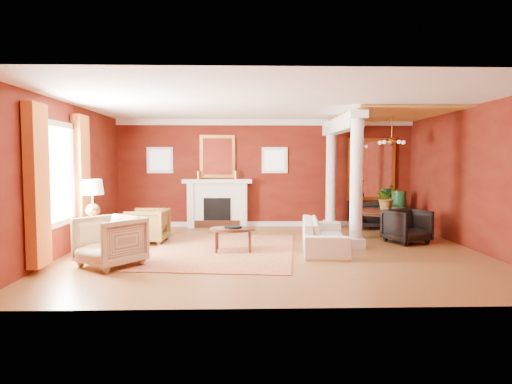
{
  "coord_description": "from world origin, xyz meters",
  "views": [
    {
      "loc": [
        -0.62,
        -8.91,
        1.8
      ],
      "look_at": [
        -0.35,
        0.37,
        1.15
      ],
      "focal_mm": 32.0,
      "sensor_mm": 36.0,
      "label": 1
    }
  ],
  "objects_px": {
    "armchair_leopard": "(148,224)",
    "coffee_table": "(233,230)",
    "sofa": "(324,229)",
    "side_table": "(93,204)",
    "dining_table": "(384,215)",
    "armchair_stripe": "(110,239)"
  },
  "relations": [
    {
      "from": "sofa",
      "to": "dining_table",
      "type": "relative_size",
      "value": 1.24
    },
    {
      "from": "armchair_leopard",
      "to": "coffee_table",
      "type": "relative_size",
      "value": 0.89
    },
    {
      "from": "sofa",
      "to": "armchair_leopard",
      "type": "bearing_deg",
      "value": 82.86
    },
    {
      "from": "coffee_table",
      "to": "dining_table",
      "type": "height_order",
      "value": "dining_table"
    },
    {
      "from": "armchair_leopard",
      "to": "dining_table",
      "type": "relative_size",
      "value": 0.48
    },
    {
      "from": "coffee_table",
      "to": "dining_table",
      "type": "xyz_separation_m",
      "value": [
        3.6,
        1.97,
        0.05
      ]
    },
    {
      "from": "armchair_stripe",
      "to": "sofa",
      "type": "bearing_deg",
      "value": 57.64
    },
    {
      "from": "armchair_stripe",
      "to": "side_table",
      "type": "height_order",
      "value": "side_table"
    },
    {
      "from": "coffee_table",
      "to": "dining_table",
      "type": "bearing_deg",
      "value": 28.63
    },
    {
      "from": "sofa",
      "to": "side_table",
      "type": "distance_m",
      "value": 4.55
    },
    {
      "from": "armchair_stripe",
      "to": "dining_table",
      "type": "distance_m",
      "value": 6.49
    },
    {
      "from": "coffee_table",
      "to": "side_table",
      "type": "height_order",
      "value": "side_table"
    },
    {
      "from": "sofa",
      "to": "side_table",
      "type": "xyz_separation_m",
      "value": [
        -4.51,
        -0.18,
        0.54
      ]
    },
    {
      "from": "armchair_leopard",
      "to": "side_table",
      "type": "height_order",
      "value": "side_table"
    },
    {
      "from": "coffee_table",
      "to": "side_table",
      "type": "distance_m",
      "value": 2.75
    },
    {
      "from": "coffee_table",
      "to": "side_table",
      "type": "bearing_deg",
      "value": -178.16
    },
    {
      "from": "dining_table",
      "to": "sofa",
      "type": "bearing_deg",
      "value": 160.49
    },
    {
      "from": "armchair_stripe",
      "to": "coffee_table",
      "type": "distance_m",
      "value": 2.38
    },
    {
      "from": "armchair_leopard",
      "to": "side_table",
      "type": "relative_size",
      "value": 0.58
    },
    {
      "from": "armchair_stripe",
      "to": "dining_table",
      "type": "relative_size",
      "value": 0.55
    },
    {
      "from": "sofa",
      "to": "side_table",
      "type": "relative_size",
      "value": 1.49
    },
    {
      "from": "sofa",
      "to": "dining_table",
      "type": "height_order",
      "value": "dining_table"
    }
  ]
}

